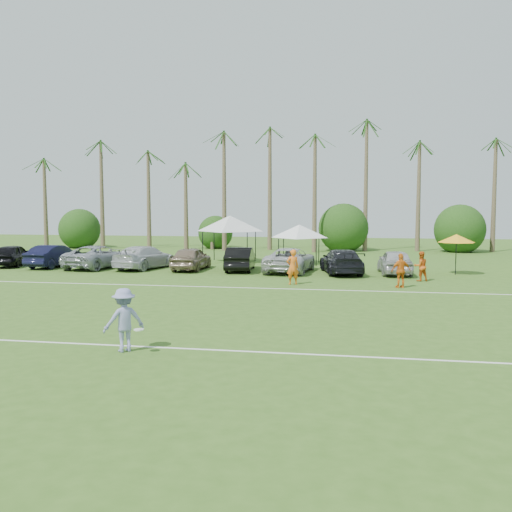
# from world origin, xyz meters

# --- Properties ---
(ground) EXTENTS (120.00, 120.00, 0.00)m
(ground) POSITION_xyz_m (0.00, 0.00, 0.00)
(ground) COLOR #385E1C
(ground) RESTS_ON ground
(field_lines) EXTENTS (80.00, 12.10, 0.01)m
(field_lines) POSITION_xyz_m (0.00, 8.00, 0.01)
(field_lines) COLOR white
(field_lines) RESTS_ON ground
(palm_tree_0) EXTENTS (2.40, 2.40, 8.90)m
(palm_tree_0) POSITION_xyz_m (-22.00, 38.00, 7.48)
(palm_tree_0) COLOR brown
(palm_tree_0) RESTS_ON ground
(palm_tree_1) EXTENTS (2.40, 2.40, 9.90)m
(palm_tree_1) POSITION_xyz_m (-17.00, 38.00, 8.35)
(palm_tree_1) COLOR brown
(palm_tree_1) RESTS_ON ground
(palm_tree_2) EXTENTS (2.40, 2.40, 10.90)m
(palm_tree_2) POSITION_xyz_m (-12.00, 38.00, 9.21)
(palm_tree_2) COLOR brown
(palm_tree_2) RESTS_ON ground
(palm_tree_3) EXTENTS (2.40, 2.40, 11.90)m
(palm_tree_3) POSITION_xyz_m (-8.00, 38.00, 10.06)
(palm_tree_3) COLOR brown
(palm_tree_3) RESTS_ON ground
(palm_tree_4) EXTENTS (2.40, 2.40, 8.90)m
(palm_tree_4) POSITION_xyz_m (-4.00, 38.00, 7.48)
(palm_tree_4) COLOR brown
(palm_tree_4) RESTS_ON ground
(palm_tree_5) EXTENTS (2.40, 2.40, 9.90)m
(palm_tree_5) POSITION_xyz_m (0.00, 38.00, 8.35)
(palm_tree_5) COLOR brown
(palm_tree_5) RESTS_ON ground
(palm_tree_6) EXTENTS (2.40, 2.40, 10.90)m
(palm_tree_6) POSITION_xyz_m (4.00, 38.00, 9.21)
(palm_tree_6) COLOR brown
(palm_tree_6) RESTS_ON ground
(palm_tree_7) EXTENTS (2.40, 2.40, 11.90)m
(palm_tree_7) POSITION_xyz_m (8.00, 38.00, 10.06)
(palm_tree_7) COLOR brown
(palm_tree_7) RESTS_ON ground
(palm_tree_8) EXTENTS (2.40, 2.40, 8.90)m
(palm_tree_8) POSITION_xyz_m (13.00, 38.00, 7.48)
(palm_tree_8) COLOR brown
(palm_tree_8) RESTS_ON ground
(palm_tree_9) EXTENTS (2.40, 2.40, 9.90)m
(palm_tree_9) POSITION_xyz_m (18.00, 38.00, 8.35)
(palm_tree_9) COLOR brown
(palm_tree_9) RESTS_ON ground
(bush_tree_0) EXTENTS (4.00, 4.00, 4.00)m
(bush_tree_0) POSITION_xyz_m (-19.00, 39.00, 1.80)
(bush_tree_0) COLOR brown
(bush_tree_0) RESTS_ON ground
(bush_tree_1) EXTENTS (4.00, 4.00, 4.00)m
(bush_tree_1) POSITION_xyz_m (-6.00, 39.00, 1.80)
(bush_tree_1) COLOR brown
(bush_tree_1) RESTS_ON ground
(bush_tree_2) EXTENTS (4.00, 4.00, 4.00)m
(bush_tree_2) POSITION_xyz_m (6.00, 39.00, 1.80)
(bush_tree_2) COLOR brown
(bush_tree_2) RESTS_ON ground
(bush_tree_3) EXTENTS (4.00, 4.00, 4.00)m
(bush_tree_3) POSITION_xyz_m (16.00, 39.00, 1.80)
(bush_tree_3) COLOR brown
(bush_tree_3) RESTS_ON ground
(sideline_player_a) EXTENTS (0.77, 0.66, 1.79)m
(sideline_player_a) POSITION_xyz_m (4.10, 15.64, 0.90)
(sideline_player_a) COLOR orange
(sideline_player_a) RESTS_ON ground
(sideline_player_b) EXTENTS (0.94, 0.85, 1.59)m
(sideline_player_b) POSITION_xyz_m (10.66, 18.16, 0.79)
(sideline_player_b) COLOR #D65B17
(sideline_player_b) RESTS_ON ground
(sideline_player_c) EXTENTS (1.07, 0.75, 1.69)m
(sideline_player_c) POSITION_xyz_m (9.44, 15.41, 0.84)
(sideline_player_c) COLOR orange
(sideline_player_c) RESTS_ON ground
(canopy_tent_left) EXTENTS (4.79, 4.79, 3.88)m
(canopy_tent_left) POSITION_xyz_m (-1.61, 26.24, 3.32)
(canopy_tent_left) COLOR black
(canopy_tent_left) RESTS_ON ground
(canopy_tent_right) EXTENTS (3.92, 3.92, 3.18)m
(canopy_tent_right) POSITION_xyz_m (3.35, 26.02, 2.72)
(canopy_tent_right) COLOR black
(canopy_tent_right) RESTS_ON ground
(market_umbrella) EXTENTS (2.12, 2.12, 2.36)m
(market_umbrella) POSITION_xyz_m (12.98, 21.55, 2.12)
(market_umbrella) COLOR black
(market_umbrella) RESTS_ON ground
(frisbee_player) EXTENTS (1.28, 1.22, 1.75)m
(frisbee_player) POSITION_xyz_m (1.10, 1.44, 0.87)
(frisbee_player) COLOR #888DC1
(frisbee_player) RESTS_ON ground
(parked_car_0) EXTENTS (2.60, 4.57, 1.46)m
(parked_car_0) POSITION_xyz_m (-15.36, 21.31, 0.73)
(parked_car_0) COLOR black
(parked_car_0) RESTS_ON ground
(parked_car_1) EXTENTS (1.89, 4.55, 1.46)m
(parked_car_1) POSITION_xyz_m (-12.25, 21.11, 0.73)
(parked_car_1) COLOR black
(parked_car_1) RESTS_ON ground
(parked_car_2) EXTENTS (3.23, 5.59, 1.46)m
(parked_car_2) POSITION_xyz_m (-9.14, 21.11, 0.73)
(parked_car_2) COLOR #9CA1A9
(parked_car_2) RESTS_ON ground
(parked_car_3) EXTENTS (3.21, 5.39, 1.46)m
(parked_car_3) POSITION_xyz_m (-6.04, 21.29, 0.73)
(parked_car_3) COLOR silver
(parked_car_3) RESTS_ON ground
(parked_car_4) EXTENTS (1.76, 4.31, 1.46)m
(parked_car_4) POSITION_xyz_m (-2.93, 21.13, 0.73)
(parked_car_4) COLOR #86715B
(parked_car_4) RESTS_ON ground
(parked_car_5) EXTENTS (2.01, 4.58, 1.46)m
(parked_car_5) POSITION_xyz_m (0.18, 21.30, 0.73)
(parked_car_5) COLOR black
(parked_car_5) RESTS_ON ground
(parked_car_6) EXTENTS (2.87, 5.46, 1.46)m
(parked_car_6) POSITION_xyz_m (3.28, 21.14, 0.73)
(parked_car_6) COLOR #BBBCBC
(parked_car_6) RESTS_ON ground
(parked_car_7) EXTENTS (3.04, 5.36, 1.46)m
(parked_car_7) POSITION_xyz_m (6.39, 20.86, 0.73)
(parked_car_7) COLOR black
(parked_car_7) RESTS_ON ground
(parked_car_8) EXTENTS (2.03, 4.41, 1.46)m
(parked_car_8) POSITION_xyz_m (9.50, 21.07, 0.73)
(parked_car_8) COLOR #B7B7B7
(parked_car_8) RESTS_ON ground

